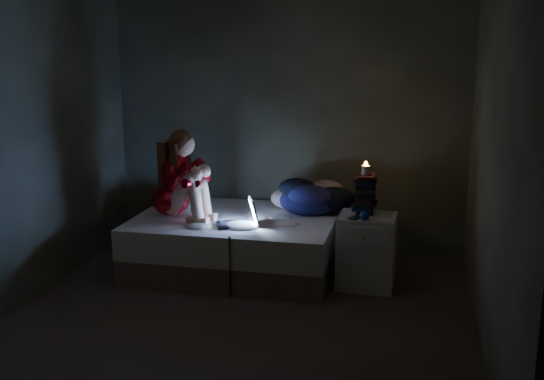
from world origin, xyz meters
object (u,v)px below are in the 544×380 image
(woman, at_px, (170,174))
(nightstand, at_px, (366,251))
(laptop, at_px, (237,212))
(phone, at_px, (356,218))
(bed, at_px, (236,242))
(candle, at_px, (366,171))

(woman, xyz_separation_m, nightstand, (1.80, -0.02, -0.60))
(woman, distance_m, laptop, 0.73)
(phone, bearing_deg, bed, -171.06)
(laptop, height_order, candle, candle)
(phone, bearing_deg, candle, 99.71)
(laptop, height_order, phone, laptop)
(bed, bearing_deg, phone, -15.35)
(nightstand, distance_m, phone, 0.36)
(laptop, bearing_deg, nightstand, -17.80)
(candle, bearing_deg, bed, 174.86)
(candle, bearing_deg, phone, -104.57)
(bed, height_order, nightstand, nightstand)
(candle, height_order, phone, candle)
(laptop, bearing_deg, candle, -13.07)
(phone, bearing_deg, laptop, -156.59)
(woman, distance_m, phone, 1.74)
(woman, xyz_separation_m, candle, (1.77, 0.07, 0.09))
(bed, height_order, phone, phone)
(woman, distance_m, candle, 1.77)
(bed, distance_m, woman, 0.90)
(laptop, xyz_separation_m, candle, (1.10, 0.19, 0.38))
(woman, bearing_deg, nightstand, 7.76)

